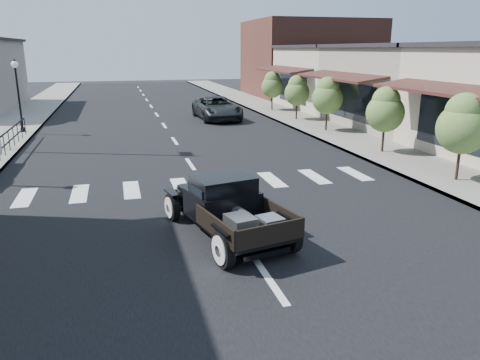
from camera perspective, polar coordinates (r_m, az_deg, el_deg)
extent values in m
plane|color=black|center=(12.07, -0.85, -5.80)|extent=(120.00, 120.00, 0.00)
cube|color=black|center=(26.42, -8.77, 5.89)|extent=(14.00, 80.00, 0.02)
cube|color=gray|center=(26.90, -27.13, 4.67)|extent=(3.00, 80.00, 0.15)
cube|color=gray|center=(28.55, 8.54, 6.76)|extent=(3.00, 80.00, 0.15)
cube|color=gray|center=(29.82, 22.04, 10.40)|extent=(10.00, 9.00, 4.50)
cube|color=#B5AE99|center=(37.43, 13.76, 11.93)|extent=(10.00, 9.00, 4.50)
cube|color=brown|center=(46.61, 8.46, 14.39)|extent=(11.00, 10.00, 7.00)
imported|color=black|center=(30.51, -2.83, 8.72)|extent=(2.61, 5.33, 1.46)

